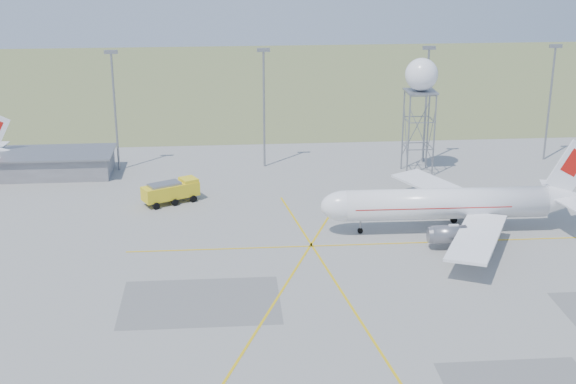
{
  "coord_description": "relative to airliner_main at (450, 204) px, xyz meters",
  "views": [
    {
      "loc": [
        -16.76,
        -67.12,
        41.64
      ],
      "look_at": [
        -8.03,
        40.0,
        4.19
      ],
      "focal_mm": 50.0,
      "sensor_mm": 36.0,
      "label": 1
    }
  ],
  "objects": [
    {
      "name": "mast_d",
      "position": [
        26.17,
        32.17,
        8.13
      ],
      "size": [
        2.2,
        0.5,
        20.5
      ],
      "color": "gray",
      "rests_on": "ground"
    },
    {
      "name": "fire_truck",
      "position": [
        -38.81,
        14.73,
        -2.3
      ],
      "size": [
        8.91,
        6.48,
        3.43
      ],
      "rotation": [
        0.0,
        0.0,
        0.48
      ],
      "color": "yellow",
      "rests_on": "ground"
    },
    {
      "name": "mast_a",
      "position": [
        -48.83,
        32.17,
        8.13
      ],
      "size": [
        2.2,
        0.5,
        20.5
      ],
      "color": "gray",
      "rests_on": "ground"
    },
    {
      "name": "radar_tower",
      "position": [
        1.67,
        26.52,
        6.98
      ],
      "size": [
        5.38,
        5.38,
        19.46
      ],
      "color": "gray",
      "rests_on": "ground"
    },
    {
      "name": "mast_c",
      "position": [
        4.17,
        32.17,
        8.13
      ],
      "size": [
        2.2,
        0.5,
        20.5
      ],
      "color": "gray",
      "rests_on": "ground"
    },
    {
      "name": "grass_strip",
      "position": [
        -13.83,
        106.17,
        -3.93
      ],
      "size": [
        400.0,
        120.0,
        0.03
      ],
      "primitive_type": "cube",
      "color": "#5E723E",
      "rests_on": "ground"
    },
    {
      "name": "ground",
      "position": [
        -13.83,
        -33.83,
        -3.94
      ],
      "size": [
        400.0,
        400.0,
        0.0
      ],
      "primitive_type": "plane",
      "color": "gray",
      "rests_on": "ground"
    },
    {
      "name": "mast_b",
      "position": [
        -23.83,
        32.17,
        8.13
      ],
      "size": [
        2.2,
        0.5,
        20.5
      ],
      "color": "gray",
      "rests_on": "ground"
    },
    {
      "name": "airliner_main",
      "position": [
        0.0,
        0.0,
        0.0
      ],
      "size": [
        37.77,
        36.76,
        12.86
      ],
      "rotation": [
        0.0,
        0.0,
        3.13
      ],
      "color": "white",
      "rests_on": "ground"
    },
    {
      "name": "building_grey",
      "position": [
        -58.83,
        30.17,
        -1.97
      ],
      "size": [
        19.0,
        10.0,
        3.9
      ],
      "color": "gray",
      "rests_on": "ground"
    }
  ]
}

